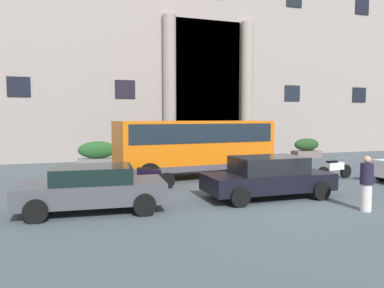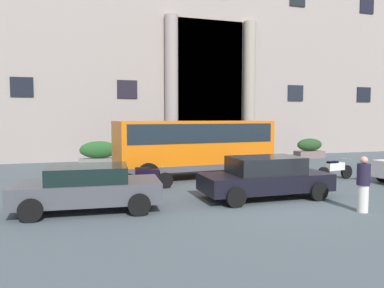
{
  "view_description": "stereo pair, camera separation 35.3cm",
  "coord_description": "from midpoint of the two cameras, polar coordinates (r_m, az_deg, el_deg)",
  "views": [
    {
      "loc": [
        -6.06,
        -9.81,
        2.68
      ],
      "look_at": [
        -0.79,
        6.34,
        1.44
      ],
      "focal_mm": 33.73,
      "sensor_mm": 36.0,
      "label": 1
    },
    {
      "loc": [
        -5.72,
        -9.91,
        2.68
      ],
      "look_at": [
        -0.79,
        6.34,
        1.44
      ],
      "focal_mm": 33.73,
      "sensor_mm": 36.0,
      "label": 2
    }
  ],
  "objects": [
    {
      "name": "ground_plane",
      "position": [
        11.81,
        12.59,
        -9.33
      ],
      "size": [
        80.0,
        64.0,
        0.12
      ],
      "primitive_type": "cube",
      "color": "#465156"
    },
    {
      "name": "office_building_facade",
      "position": [
        28.94,
        -6.04,
        19.03
      ],
      "size": [
        37.61,
        9.68,
        20.22
      ],
      "color": "gray",
      "rests_on": "ground_plane"
    },
    {
      "name": "orange_minibus",
      "position": [
        16.18,
        -0.27,
        0.12
      ],
      "size": [
        7.09,
        3.16,
        2.53
      ],
      "rotation": [
        0.0,
        0.0,
        0.08
      ],
      "color": "orange",
      "rests_on": "ground_plane"
    },
    {
      "name": "bus_stop_sign",
      "position": [
        19.85,
        11.27,
        0.77
      ],
      "size": [
        0.44,
        0.08,
        2.45
      ],
      "color": "#9B991F",
      "rests_on": "ground_plane"
    },
    {
      "name": "hedge_planter_west",
      "position": [
        25.19,
        17.28,
        -0.67
      ],
      "size": [
        1.9,
        0.84,
        1.3
      ],
      "color": "#705F5A",
      "rests_on": "ground_plane"
    },
    {
      "name": "hedge_planter_east",
      "position": [
        20.39,
        -15.18,
        -1.6
      ],
      "size": [
        2.15,
        0.77,
        1.39
      ],
      "color": "slate",
      "rests_on": "ground_plane"
    },
    {
      "name": "hedge_planter_far_east",
      "position": [
        22.73,
        6.98,
        -0.89
      ],
      "size": [
        1.74,
        0.81,
        1.41
      ],
      "color": "gray",
      "rests_on": "ground_plane"
    },
    {
      "name": "hedge_planter_far_west",
      "position": [
        21.07,
        -1.0,
        -1.25
      ],
      "size": [
        1.88,
        0.93,
        1.41
      ],
      "color": "slate",
      "rests_on": "ground_plane"
    },
    {
      "name": "parked_hatchback_near",
      "position": [
        10.83,
        -16.35,
        -6.63
      ],
      "size": [
        4.19,
        2.23,
        1.3
      ],
      "rotation": [
        0.0,
        0.0,
        -0.07
      ],
      "color": "#42444B",
      "rests_on": "ground_plane"
    },
    {
      "name": "parked_sedan_far",
      "position": [
        12.31,
        11.12,
        -5.1
      ],
      "size": [
        4.3,
        1.97,
        1.39
      ],
      "rotation": [
        0.0,
        0.0,
        0.01
      ],
      "color": "black",
      "rests_on": "ground_plane"
    },
    {
      "name": "scooter_by_planter",
      "position": [
        16.76,
        21.0,
        -3.72
      ],
      "size": [
        1.97,
        0.59,
        0.89
      ],
      "rotation": [
        0.0,
        0.0,
        0.16
      ],
      "color": "black",
      "rests_on": "ground_plane"
    },
    {
      "name": "motorcycle_near_kerb",
      "position": [
        13.67,
        -7.75,
        -5.21
      ],
      "size": [
        1.98,
        0.55,
        0.89
      ],
      "rotation": [
        0.0,
        0.0,
        -0.12
      ],
      "color": "black",
      "rests_on": "ground_plane"
    },
    {
      "name": "motorcycle_far_end",
      "position": [
        15.03,
        8.73,
        -4.37
      ],
      "size": [
        1.92,
        0.74,
        0.89
      ],
      "rotation": [
        0.0,
        0.0,
        -0.27
      ],
      "color": "black",
      "rests_on": "ground_plane"
    },
    {
      "name": "pedestrian_man_red_shirt",
      "position": [
        11.42,
        25.08,
        -5.71
      ],
      "size": [
        0.36,
        0.36,
        1.59
      ],
      "rotation": [
        0.0,
        0.0,
        4.72
      ],
      "color": "silver",
      "rests_on": "ground_plane"
    }
  ]
}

